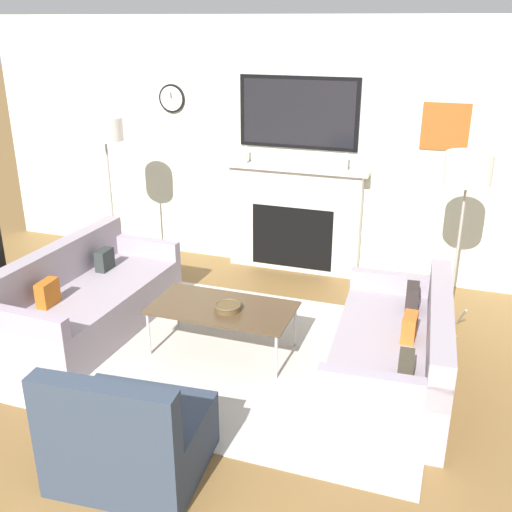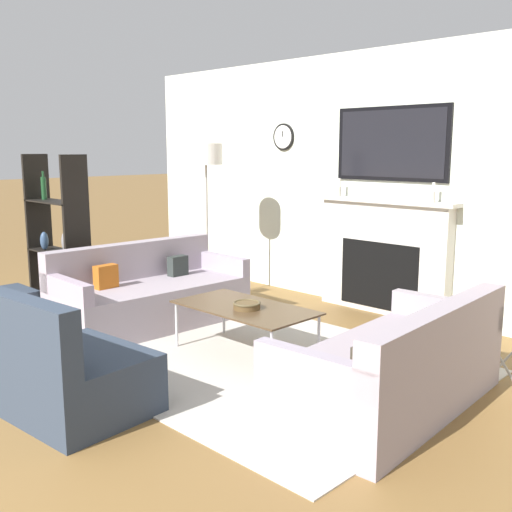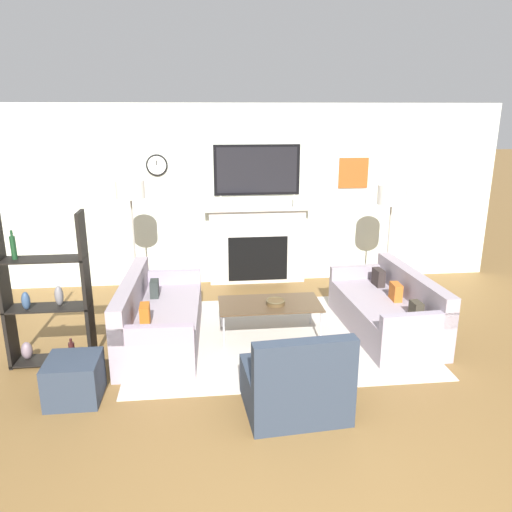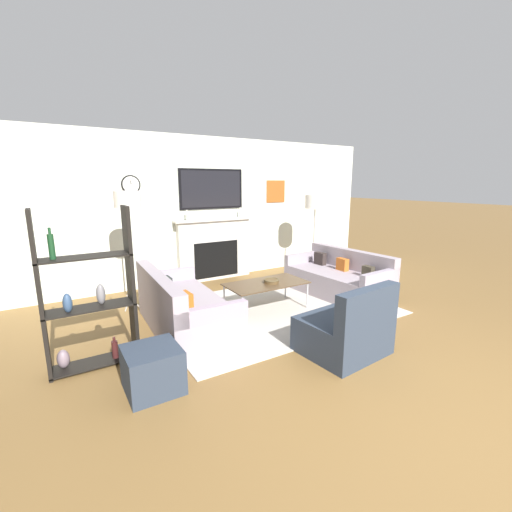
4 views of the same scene
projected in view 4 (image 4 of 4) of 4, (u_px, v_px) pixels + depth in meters
The scene contains 12 objects.
ground_plane at pixel (502, 436), 2.57m from camera, with size 60.00×60.00×0.00m, color brown.
fireplace_wall at pixel (212, 216), 6.59m from camera, with size 7.49×0.28×2.70m.
area_rug at pixel (271, 309), 5.13m from camera, with size 3.35×2.42×0.01m.
couch_left at pixel (183, 309), 4.37m from camera, with size 0.90×1.86×0.78m.
couch_right at pixel (338, 279), 5.78m from camera, with size 0.94×1.81×0.74m.
armchair at pixel (346, 331), 3.77m from camera, with size 0.93×0.82×0.82m.
coffee_table at pixel (266, 284), 5.04m from camera, with size 1.20×0.63×0.42m.
decorative_bowl at pixel (271, 281), 5.03m from camera, with size 0.23×0.23×0.06m.
floor_lamp_left at pixel (128, 202), 4.79m from camera, with size 0.37×0.37×1.76m.
floor_lamp_right at pixel (315, 203), 6.59m from camera, with size 0.39×0.39×1.64m.
shelf_unit at pixel (87, 299), 3.41m from camera, with size 0.86×0.28×1.64m.
ottoman at pixel (153, 369), 3.11m from camera, with size 0.48×0.48×0.41m.
Camera 4 is at (-2.74, -0.92, 1.87)m, focal length 24.00 mm.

